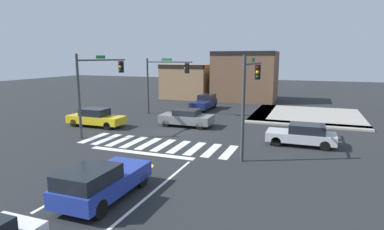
{
  "coord_description": "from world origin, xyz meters",
  "views": [
    {
      "loc": [
        9.29,
        -22.54,
        5.61
      ],
      "look_at": [
        0.47,
        0.94,
        1.06
      ],
      "focal_mm": 29.87,
      "sensor_mm": 36.0,
      "label": 1
    }
  ],
  "objects_px": {
    "car_navy": "(204,102)",
    "car_silver": "(302,135)",
    "traffic_signal_southeast": "(251,86)",
    "traffic_signal_northwest": "(165,76)",
    "car_gray": "(187,118)",
    "car_blue": "(101,181)",
    "car_yellow": "(96,118)",
    "traffic_signal_southwest": "(99,78)"
  },
  "relations": [
    {
      "from": "traffic_signal_southeast",
      "to": "car_silver",
      "type": "relative_size",
      "value": 1.35
    },
    {
      "from": "traffic_signal_southwest",
      "to": "car_gray",
      "type": "bearing_deg",
      "value": -53.32
    },
    {
      "from": "car_gray",
      "to": "car_navy",
      "type": "height_order",
      "value": "car_navy"
    },
    {
      "from": "car_navy",
      "to": "car_silver",
      "type": "xyz_separation_m",
      "value": [
        10.45,
        -11.45,
        -0.07
      ]
    },
    {
      "from": "traffic_signal_southwest",
      "to": "car_gray",
      "type": "xyz_separation_m",
      "value": [
        5.41,
        4.03,
        -3.37
      ]
    },
    {
      "from": "traffic_signal_southwest",
      "to": "car_navy",
      "type": "relative_size",
      "value": 1.29
    },
    {
      "from": "car_yellow",
      "to": "car_silver",
      "type": "bearing_deg",
      "value": 179.67
    },
    {
      "from": "car_yellow",
      "to": "car_navy",
      "type": "bearing_deg",
      "value": -116.31
    },
    {
      "from": "traffic_signal_southeast",
      "to": "car_blue",
      "type": "relative_size",
      "value": 1.3
    },
    {
      "from": "traffic_signal_southeast",
      "to": "car_yellow",
      "type": "xyz_separation_m",
      "value": [
        -13.09,
        2.63,
        -3.23
      ]
    },
    {
      "from": "car_blue",
      "to": "car_silver",
      "type": "bearing_deg",
      "value": -32.52
    },
    {
      "from": "traffic_signal_southwest",
      "to": "traffic_signal_northwest",
      "type": "xyz_separation_m",
      "value": [
        1.5,
        8.19,
        -0.23
      ]
    },
    {
      "from": "traffic_signal_northwest",
      "to": "car_navy",
      "type": "relative_size",
      "value": 1.19
    },
    {
      "from": "traffic_signal_southeast",
      "to": "car_blue",
      "type": "xyz_separation_m",
      "value": [
        -4.22,
        -8.76,
        -3.17
      ]
    },
    {
      "from": "car_blue",
      "to": "car_gray",
      "type": "relative_size",
      "value": 1.03
    },
    {
      "from": "car_silver",
      "to": "traffic_signal_southeast",
      "type": "bearing_deg",
      "value": 40.42
    },
    {
      "from": "traffic_signal_southeast",
      "to": "car_navy",
      "type": "height_order",
      "value": "traffic_signal_southeast"
    },
    {
      "from": "traffic_signal_southwest",
      "to": "car_silver",
      "type": "distance_m",
      "value": 14.98
    },
    {
      "from": "traffic_signal_southeast",
      "to": "car_silver",
      "type": "xyz_separation_m",
      "value": [
        2.97,
        2.53,
        -3.25
      ]
    },
    {
      "from": "traffic_signal_northwest",
      "to": "car_navy",
      "type": "xyz_separation_m",
      "value": [
        2.59,
        4.5,
        -3.07
      ]
    },
    {
      "from": "car_yellow",
      "to": "car_blue",
      "type": "bearing_deg",
      "value": 127.9
    },
    {
      "from": "car_gray",
      "to": "car_silver",
      "type": "distance_m",
      "value": 9.55
    },
    {
      "from": "traffic_signal_northwest",
      "to": "car_yellow",
      "type": "xyz_separation_m",
      "value": [
        -3.02,
        -6.86,
        -3.12
      ]
    },
    {
      "from": "car_navy",
      "to": "car_blue",
      "type": "bearing_deg",
      "value": 8.13
    },
    {
      "from": "car_gray",
      "to": "car_yellow",
      "type": "xyz_separation_m",
      "value": [
        -6.93,
        -2.71,
        0.02
      ]
    },
    {
      "from": "traffic_signal_southeast",
      "to": "traffic_signal_southwest",
      "type": "relative_size",
      "value": 0.96
    },
    {
      "from": "traffic_signal_northwest",
      "to": "car_navy",
      "type": "distance_m",
      "value": 6.03
    },
    {
      "from": "traffic_signal_southwest",
      "to": "car_yellow",
      "type": "height_order",
      "value": "traffic_signal_southwest"
    },
    {
      "from": "traffic_signal_northwest",
      "to": "car_blue",
      "type": "relative_size",
      "value": 1.25
    },
    {
      "from": "traffic_signal_northwest",
      "to": "car_gray",
      "type": "xyz_separation_m",
      "value": [
        3.91,
        -4.15,
        -3.14
      ]
    },
    {
      "from": "car_blue",
      "to": "car_navy",
      "type": "xyz_separation_m",
      "value": [
        -3.25,
        22.74,
        -0.01
      ]
    },
    {
      "from": "traffic_signal_southeast",
      "to": "car_yellow",
      "type": "relative_size",
      "value": 1.21
    },
    {
      "from": "car_navy",
      "to": "car_silver",
      "type": "distance_m",
      "value": 15.5
    },
    {
      "from": "car_blue",
      "to": "car_yellow",
      "type": "bearing_deg",
      "value": 37.9
    },
    {
      "from": "car_gray",
      "to": "car_navy",
      "type": "distance_m",
      "value": 8.75
    },
    {
      "from": "car_blue",
      "to": "car_yellow",
      "type": "height_order",
      "value": "car_blue"
    },
    {
      "from": "car_gray",
      "to": "car_yellow",
      "type": "distance_m",
      "value": 7.44
    },
    {
      "from": "traffic_signal_northwest",
      "to": "car_gray",
      "type": "bearing_deg",
      "value": -46.7
    },
    {
      "from": "car_navy",
      "to": "car_silver",
      "type": "height_order",
      "value": "car_navy"
    },
    {
      "from": "traffic_signal_southwest",
      "to": "traffic_signal_northwest",
      "type": "relative_size",
      "value": 1.08
    },
    {
      "from": "car_silver",
      "to": "car_yellow",
      "type": "distance_m",
      "value": 16.06
    },
    {
      "from": "traffic_signal_northwest",
      "to": "traffic_signal_southeast",
      "type": "bearing_deg",
      "value": -43.3
    }
  ]
}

